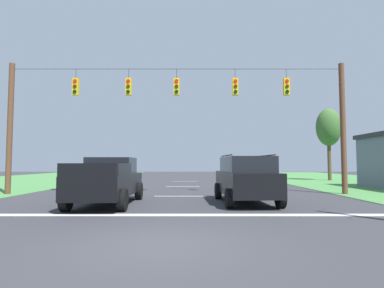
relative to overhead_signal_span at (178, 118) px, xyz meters
name	(u,v)px	position (x,y,z in m)	size (l,w,h in m)	color
ground_plane	(159,245)	(0.12, -10.78, -4.21)	(120.00, 120.00, 0.00)	#333338
stop_bar_stripe	(171,215)	(0.12, -6.93, -4.20)	(16.11, 0.45, 0.01)	white
lane_dash_0	(179,196)	(0.12, -0.93, -4.20)	(0.15, 2.50, 0.01)	white
lane_dash_1	(183,186)	(0.12, 6.07, -4.20)	(0.15, 2.50, 0.01)	white
lane_dash_2	(185,181)	(0.12, 12.99, -4.20)	(0.15, 2.50, 0.01)	white
overhead_signal_span	(178,118)	(0.00, 0.00, 0.00)	(18.81, 0.31, 7.31)	brown
pickup_truck	(109,181)	(-2.67, -4.23, -3.24)	(2.33, 5.42, 1.95)	black
suv_black	(246,178)	(3.12, -3.80, -3.14)	(2.41, 4.89, 2.05)	black
distant_car_crossing_white	(85,173)	(-9.81, 13.97, -3.42)	(4.38, 2.19, 1.52)	silver
tree_roadside_right	(329,128)	(14.57, 14.18, 1.08)	(2.42, 2.42, 7.25)	brown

